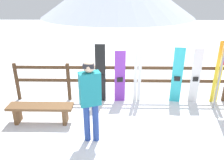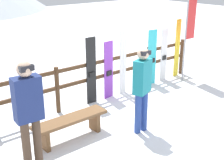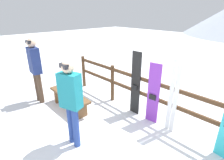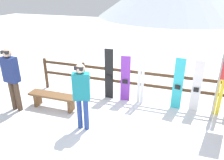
{
  "view_description": "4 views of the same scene",
  "coord_description": "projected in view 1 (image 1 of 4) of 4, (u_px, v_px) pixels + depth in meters",
  "views": [
    {
      "loc": [
        -0.14,
        -3.8,
        2.82
      ],
      "look_at": [
        -0.22,
        0.94,
        0.9
      ],
      "focal_mm": 35.0,
      "sensor_mm": 36.0,
      "label": 1
    },
    {
      "loc": [
        -4.55,
        -3.97,
        3.05
      ],
      "look_at": [
        -0.66,
        0.72,
        0.85
      ],
      "focal_mm": 50.0,
      "sensor_mm": 36.0,
      "label": 2
    },
    {
      "loc": [
        1.9,
        -1.48,
        2.44
      ],
      "look_at": [
        -0.7,
        0.98,
        1.03
      ],
      "focal_mm": 28.0,
      "sensor_mm": 36.0,
      "label": 3
    },
    {
      "loc": [
        1.49,
        -4.2,
        3.25
      ],
      "look_at": [
        -0.26,
        1.07,
        0.87
      ],
      "focal_mm": 35.0,
      "sensor_mm": 36.0,
      "label": 4
    }
  ],
  "objects": [
    {
      "name": "snowboard_black_stripe",
      "position": [
        100.0,
        74.0,
        5.78
      ],
      "size": [
        0.27,
        0.05,
        1.59
      ],
      "color": "black",
      "rests_on": "ground"
    },
    {
      "name": "ski_pair_yellow",
      "position": [
        218.0,
        73.0,
        5.71
      ],
      "size": [
        0.2,
        0.02,
        1.69
      ],
      "color": "yellow",
      "rests_on": "ground"
    },
    {
      "name": "snowboard_white",
      "position": [
        196.0,
        76.0,
        5.75
      ],
      "size": [
        0.25,
        0.06,
        1.5
      ],
      "color": "white",
      "rests_on": "ground"
    },
    {
      "name": "snowboard_cyan",
      "position": [
        177.0,
        76.0,
        5.76
      ],
      "size": [
        0.28,
        0.09,
        1.52
      ],
      "color": "#2DBFCC",
      "rests_on": "ground"
    },
    {
      "name": "bench",
      "position": [
        41.0,
        110.0,
        4.95
      ],
      "size": [
        1.47,
        0.36,
        0.44
      ],
      "color": "brown",
      "rests_on": "ground"
    },
    {
      "name": "fence",
      "position": [
        121.0,
        79.0,
        5.88
      ],
      "size": [
        5.79,
        0.1,
        1.05
      ],
      "color": "#4C331E",
      "rests_on": "ground"
    },
    {
      "name": "person_teal",
      "position": [
        90.0,
        96.0,
        4.1
      ],
      "size": [
        0.44,
        0.33,
        1.69
      ],
      "color": "navy",
      "rests_on": "ground"
    },
    {
      "name": "ski_pair_white",
      "position": [
        138.0,
        74.0,
        5.76
      ],
      "size": [
        0.2,
        0.02,
        1.6
      ],
      "color": "white",
      "rests_on": "ground"
    },
    {
      "name": "ground_plane",
      "position": [
        122.0,
        136.0,
        4.58
      ],
      "size": [
        40.0,
        40.0,
        0.0
      ],
      "primitive_type": "plane",
      "color": "white"
    },
    {
      "name": "snowboard_purple",
      "position": [
        120.0,
        77.0,
        5.8
      ],
      "size": [
        0.29,
        0.08,
        1.43
      ],
      "color": "purple",
      "rests_on": "ground"
    }
  ]
}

